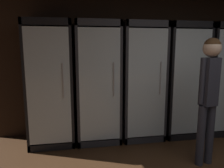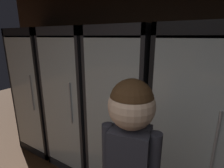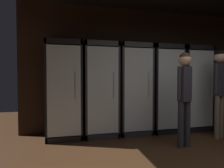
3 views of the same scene
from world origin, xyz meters
TOP-DOWN VIEW (x-y plane):
  - wall_back at (0.00, 3.03)m, footprint 6.00×0.06m
  - cooler_far_left at (-2.06, 2.71)m, footprint 0.68×0.66m
  - cooler_left at (-1.33, 2.71)m, footprint 0.68×0.66m
  - cooler_center at (-0.60, 2.71)m, footprint 0.68×0.66m
  - cooler_right at (0.13, 2.71)m, footprint 0.68×0.66m

SIDE VIEW (x-z plane):
  - cooler_left at x=-1.33m, z-range -0.03..1.89m
  - cooler_right at x=0.13m, z-range -0.02..1.90m
  - cooler_far_left at x=-2.06m, z-range -0.02..1.90m
  - cooler_center at x=-0.60m, z-range -0.02..1.90m
  - wall_back at x=0.00m, z-range 0.00..2.80m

